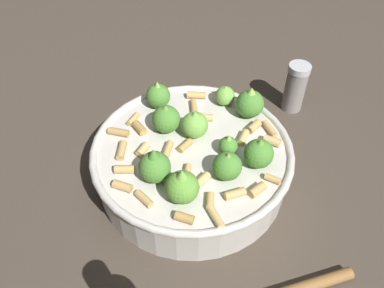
{
  "coord_description": "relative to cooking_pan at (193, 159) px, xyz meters",
  "views": [
    {
      "loc": [
        0.39,
        0.06,
        0.49
      ],
      "look_at": [
        0.0,
        0.0,
        0.08
      ],
      "focal_mm": 36.19,
      "sensor_mm": 36.0,
      "label": 1
    }
  ],
  "objects": [
    {
      "name": "ground_plane",
      "position": [
        0.0,
        -0.0,
        -0.04
      ],
      "size": [
        2.4,
        2.4,
        0.0
      ],
      "primitive_type": "plane",
      "color": "#42382D"
    },
    {
      "name": "pepper_shaker",
      "position": [
        -0.2,
        0.16,
        0.0
      ],
      "size": [
        0.04,
        0.04,
        0.1
      ],
      "color": "gray",
      "rests_on": "ground"
    },
    {
      "name": "cooking_pan",
      "position": [
        0.0,
        0.0,
        0.0
      ],
      "size": [
        0.3,
        0.3,
        0.12
      ],
      "color": "beige",
      "rests_on": "ground"
    }
  ]
}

